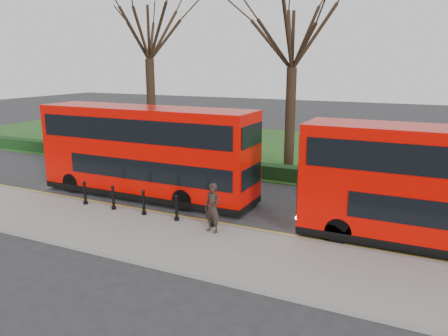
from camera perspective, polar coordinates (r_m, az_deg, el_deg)
The scene contains 12 objects.
ground at distance 19.09m, azimuth -6.61°, elevation -5.50°, with size 120.00×120.00×0.00m, color #28282B.
pavement at distance 16.77m, azimuth -12.15°, elevation -8.17°, with size 60.00×4.00×0.15m, color gray.
kerb at distance 18.28m, azimuth -8.30°, elevation -6.17°, with size 60.00×0.25×0.16m, color slate.
grass_verge at distance 32.32m, azimuth 7.71°, elevation 2.38°, with size 60.00×18.00×0.06m, color #214F1A.
hedge at distance 24.75m, azimuth 1.78°, elevation -0.03°, with size 60.00×0.90×0.80m, color black.
yellow_line_outer at distance 18.53m, azimuth -7.77°, elevation -6.10°, with size 60.00×0.10×0.01m, color yellow.
yellow_line_inner at distance 18.69m, azimuth -7.44°, elevation -5.92°, with size 60.00×0.10×0.01m, color yellow.
tree_left at distance 30.92m, azimuth -9.87°, elevation 17.77°, with size 7.57×7.57×11.83m.
tree_mid at distance 26.42m, azimuth 9.02°, elevation 17.00°, with size 6.94×6.94×10.84m.
bollard_row at distance 18.13m, azimuth -10.45°, elevation -4.50°, with size 6.42×0.15×1.00m.
bus_lead at distance 20.72m, azimuth -10.14°, elevation 2.01°, with size 10.65×2.45×4.23m.
pedestrian at distance 15.92m, azimuth -1.51°, elevation -5.23°, with size 0.67×0.44×1.84m, color black.
Camera 1 is at (9.76, -15.20, 6.17)m, focal length 35.00 mm.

